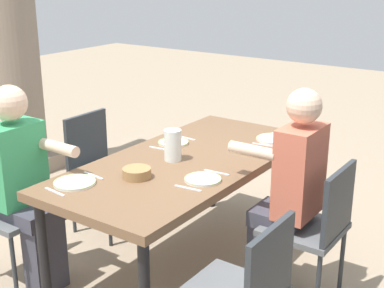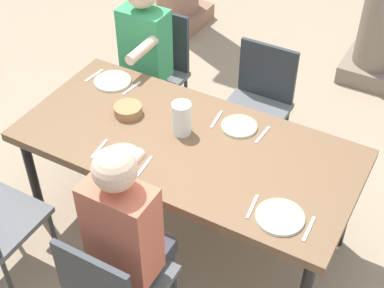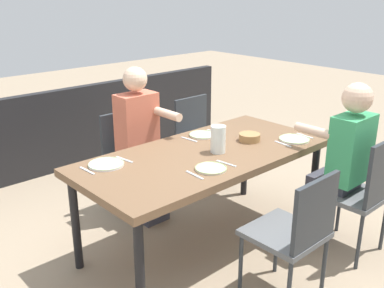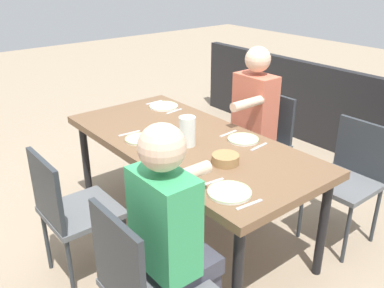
% 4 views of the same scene
% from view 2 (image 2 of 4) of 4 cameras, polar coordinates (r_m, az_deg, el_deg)
% --- Properties ---
extents(ground_plane, '(16.00, 16.00, 0.00)m').
position_cam_2_polar(ground_plane, '(3.74, -0.47, -8.81)').
color(ground_plane, gray).
extents(dining_table, '(1.97, 0.93, 0.78)m').
position_cam_2_polar(dining_table, '(3.23, -0.54, -0.62)').
color(dining_table, brown).
rests_on(dining_table, ground).
extents(chair_west_north, '(0.44, 0.44, 0.95)m').
position_cam_2_polar(chair_west_north, '(4.25, -3.63, 7.98)').
color(chair_west_north, '#5B5E61').
rests_on(chair_west_north, ground).
extents(chair_mid_north, '(0.44, 0.44, 0.91)m').
position_cam_2_polar(chair_mid_north, '(3.94, 6.84, 4.52)').
color(chair_mid_north, '#5B5E61').
rests_on(chair_mid_north, ground).
extents(chair_mid_south, '(0.44, 0.44, 0.90)m').
position_cam_2_polar(chair_mid_south, '(2.85, -8.12, -14.28)').
color(chair_mid_south, '#5B5E61').
rests_on(chair_mid_south, ground).
extents(diner_woman_green, '(0.35, 0.49, 1.33)m').
position_cam_2_polar(diner_woman_green, '(2.80, -6.30, -9.49)').
color(diner_woman_green, '#3F3F4C').
rests_on(diner_woman_green, ground).
extents(diner_man_white, '(0.35, 0.50, 1.31)m').
position_cam_2_polar(diner_man_white, '(4.02, -5.22, 8.56)').
color(diner_man_white, '#3F3F4C').
rests_on(diner_man_white, ground).
extents(plate_0, '(0.24, 0.24, 0.02)m').
position_cam_2_polar(plate_0, '(3.69, -8.15, 6.42)').
color(plate_0, white).
rests_on(plate_0, dining_table).
extents(fork_0, '(0.03, 0.17, 0.01)m').
position_cam_2_polar(fork_0, '(3.77, -10.01, 6.94)').
color(fork_0, silver).
rests_on(fork_0, dining_table).
extents(spoon_0, '(0.03, 0.17, 0.01)m').
position_cam_2_polar(spoon_0, '(3.61, -6.20, 5.71)').
color(spoon_0, silver).
rests_on(spoon_0, dining_table).
extents(plate_1, '(0.22, 0.22, 0.02)m').
position_cam_2_polar(plate_1, '(3.10, -7.25, -1.29)').
color(plate_1, white).
rests_on(plate_1, dining_table).
extents(fork_1, '(0.03, 0.17, 0.01)m').
position_cam_2_polar(fork_1, '(3.18, -9.47, -0.47)').
color(fork_1, silver).
rests_on(fork_1, dining_table).
extents(spoon_1, '(0.03, 0.17, 0.01)m').
position_cam_2_polar(spoon_1, '(3.04, -4.92, -2.30)').
color(spoon_1, silver).
rests_on(spoon_1, dining_table).
extents(plate_2, '(0.22, 0.22, 0.02)m').
position_cam_2_polar(plate_2, '(3.29, 4.86, 1.84)').
color(plate_2, silver).
rests_on(plate_2, dining_table).
extents(fork_2, '(0.03, 0.17, 0.01)m').
position_cam_2_polar(fork_2, '(3.34, 2.53, 2.56)').
color(fork_2, silver).
rests_on(fork_2, dining_table).
extents(spoon_2, '(0.03, 0.17, 0.01)m').
position_cam_2_polar(spoon_2, '(3.25, 7.24, 0.94)').
color(spoon_2, silver).
rests_on(spoon_2, dining_table).
extents(plate_3, '(0.25, 0.25, 0.02)m').
position_cam_2_polar(plate_3, '(2.80, 9.02, -7.38)').
color(plate_3, white).
rests_on(plate_3, dining_table).
extents(fork_3, '(0.04, 0.17, 0.01)m').
position_cam_2_polar(fork_3, '(2.84, 6.20, -6.40)').
color(fork_3, silver).
rests_on(fork_3, dining_table).
extents(spoon_3, '(0.02, 0.17, 0.01)m').
position_cam_2_polar(spoon_3, '(2.78, 11.89, -8.52)').
color(spoon_3, silver).
rests_on(spoon_3, dining_table).
extents(water_pitcher, '(0.11, 0.11, 0.20)m').
position_cam_2_polar(water_pitcher, '(3.19, -1.08, 2.49)').
color(water_pitcher, white).
rests_on(water_pitcher, dining_table).
extents(bread_basket, '(0.17, 0.17, 0.06)m').
position_cam_2_polar(bread_basket, '(3.39, -6.58, 3.47)').
color(bread_basket, '#9E7547').
rests_on(bread_basket, dining_table).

